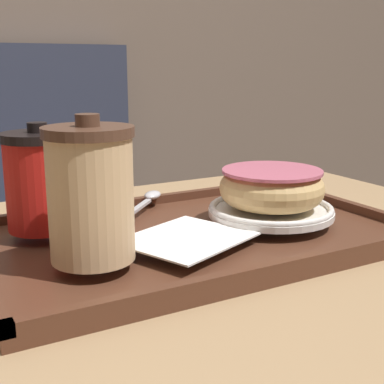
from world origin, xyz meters
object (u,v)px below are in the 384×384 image
at_px(coffee_cup_rear, 41,180).
at_px(spoon, 148,199).
at_px(coffee_cup_front, 91,193).
at_px(donut_chocolate_glazed, 272,187).

xyz_separation_m(coffee_cup_rear, spoon, (0.16, 0.05, -0.05)).
distance_m(coffee_cup_front, spoon, 0.23).
relative_size(coffee_cup_rear, donut_chocolate_glazed, 0.94).
relative_size(coffee_cup_front, coffee_cup_rear, 1.15).
bearing_deg(coffee_cup_front, spoon, 51.55).
relative_size(coffee_cup_front, donut_chocolate_glazed, 1.08).
bearing_deg(spoon, coffee_cup_front, -174.21).
bearing_deg(coffee_cup_front, donut_chocolate_glazed, 9.06).
bearing_deg(spoon, donut_chocolate_glazed, -96.46).
xyz_separation_m(coffee_cup_front, spoon, (0.14, 0.18, -0.06)).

